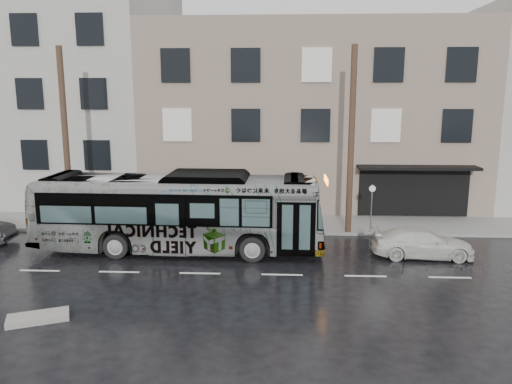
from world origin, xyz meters
TOP-DOWN VIEW (x-y plane):
  - ground at (0.00, 0.00)m, footprint 120.00×120.00m
  - sidewalk at (0.00, 4.90)m, footprint 90.00×3.60m
  - building_taupe at (5.00, 12.70)m, footprint 20.00×12.00m
  - utility_pole_front at (6.50, 3.30)m, footprint 0.30×0.30m
  - utility_pole_rear at (-7.50, 3.30)m, footprint 0.30×0.30m
  - sign_post at (7.60, 3.30)m, footprint 0.06×0.06m
  - bus at (-1.34, 0.35)m, footprint 12.77×3.28m
  - white_sedan at (9.20, -0.01)m, footprint 4.32×1.91m
  - slush_pile at (-4.35, -6.83)m, footprint 1.97×1.45m

SIDE VIEW (x-z plane):
  - ground at x=0.00m, z-range 0.00..0.00m
  - sidewalk at x=0.00m, z-range 0.00..0.15m
  - slush_pile at x=-4.35m, z-range 0.00..0.18m
  - white_sedan at x=9.20m, z-range 0.00..1.23m
  - sign_post at x=7.60m, z-range 0.15..2.55m
  - bus at x=-1.34m, z-range 0.00..3.54m
  - utility_pole_front at x=6.50m, z-range 0.15..9.15m
  - utility_pole_rear at x=-7.50m, z-range 0.15..9.15m
  - building_taupe at x=5.00m, z-range 0.00..11.00m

